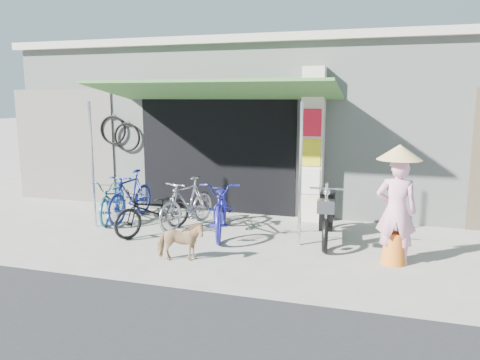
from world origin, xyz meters
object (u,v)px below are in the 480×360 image
(bike_navy, at_px, (222,206))
(nun, at_px, (397,206))
(bike_teal, at_px, (113,199))
(bike_silver, at_px, (187,203))
(bike_black, at_px, (154,210))
(bike_blue, at_px, (130,196))
(street_dog, at_px, (180,242))
(moped, at_px, (327,213))

(bike_navy, relative_size, nun, 1.09)
(bike_teal, xyz_separation_m, bike_silver, (1.65, -0.10, 0.05))
(bike_black, bearing_deg, nun, 22.34)
(bike_blue, xyz_separation_m, bike_navy, (2.06, -0.37, 0.01))
(bike_black, bearing_deg, bike_navy, 43.42)
(bike_black, relative_size, street_dog, 2.27)
(bike_teal, relative_size, moped, 0.88)
(bike_navy, distance_m, moped, 1.85)
(bike_teal, bearing_deg, bike_silver, -19.61)
(bike_black, relative_size, bike_silver, 1.02)
(bike_navy, height_order, nun, nun)
(street_dog, xyz_separation_m, nun, (3.06, 0.83, 0.57))
(bike_teal, bearing_deg, bike_blue, -1.74)
(moped, xyz_separation_m, nun, (1.09, -0.88, 0.40))
(bike_teal, bearing_deg, street_dog, -54.95)
(bike_teal, bearing_deg, bike_navy, -23.02)
(moped, bearing_deg, street_dog, -143.93)
(bike_blue, distance_m, nun, 5.12)
(bike_blue, distance_m, street_dog, 2.72)
(street_dog, bearing_deg, bike_black, 22.25)
(bike_teal, relative_size, bike_black, 1.01)
(bike_teal, distance_m, bike_silver, 1.65)
(bike_black, bearing_deg, moped, 37.09)
(bike_silver, height_order, street_dog, bike_silver)
(bike_teal, relative_size, street_dog, 2.28)
(street_dog, relative_size, nun, 0.40)
(bike_black, distance_m, street_dog, 1.60)
(moped, relative_size, nun, 1.04)
(bike_navy, distance_m, nun, 3.03)
(bike_blue, height_order, moped, moped)
(bike_black, distance_m, moped, 3.06)
(bike_silver, relative_size, nun, 0.89)
(bike_black, relative_size, nun, 0.91)
(bike_silver, distance_m, moped, 2.59)
(bike_black, bearing_deg, street_dog, -21.33)
(bike_silver, xyz_separation_m, bike_navy, (0.76, -0.19, 0.03))
(bike_black, xyz_separation_m, moped, (3.02, 0.51, 0.05))
(bike_blue, bearing_deg, bike_silver, -7.31)
(moped, bearing_deg, bike_silver, 174.82)
(bike_black, height_order, nun, nun)
(bike_black, relative_size, bike_navy, 0.84)
(bike_silver, height_order, bike_navy, bike_navy)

